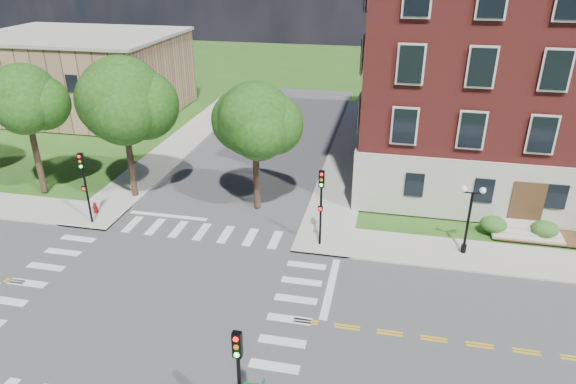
% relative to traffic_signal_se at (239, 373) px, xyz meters
% --- Properties ---
extents(ground, '(160.00, 160.00, 0.00)m').
position_rel_traffic_signal_se_xyz_m(ground, '(-6.88, 6.94, -3.19)').
color(ground, '#285718').
rests_on(ground, ground).
extents(road_ew, '(90.00, 12.00, 0.01)m').
position_rel_traffic_signal_se_xyz_m(road_ew, '(-6.88, 6.94, -3.18)').
color(road_ew, '#3D3D3F').
rests_on(road_ew, ground).
extents(road_ns, '(12.00, 90.00, 0.01)m').
position_rel_traffic_signal_se_xyz_m(road_ns, '(-6.88, 6.94, -3.18)').
color(road_ns, '#3D3D3F').
rests_on(road_ns, ground).
extents(sidewalk_ne, '(34.00, 34.00, 0.12)m').
position_rel_traffic_signal_se_xyz_m(sidewalk_ne, '(8.49, 22.31, -3.13)').
color(sidewalk_ne, '#9E9B93').
rests_on(sidewalk_ne, ground).
extents(sidewalk_nw, '(34.00, 34.00, 0.12)m').
position_rel_traffic_signal_se_xyz_m(sidewalk_nw, '(-22.26, 22.31, -3.13)').
color(sidewalk_nw, '#9E9B93').
rests_on(sidewalk_nw, ground).
extents(crosswalk_east, '(2.20, 10.20, 0.02)m').
position_rel_traffic_signal_se_xyz_m(crosswalk_east, '(0.32, 6.94, -3.19)').
color(crosswalk_east, silver).
rests_on(crosswalk_east, ground).
extents(stop_bar_east, '(0.40, 5.50, 0.00)m').
position_rel_traffic_signal_se_xyz_m(stop_bar_east, '(1.92, 9.94, -3.19)').
color(stop_bar_east, silver).
rests_on(stop_bar_east, ground).
extents(main_building, '(30.60, 22.40, 16.50)m').
position_rel_traffic_signal_se_xyz_m(main_building, '(17.11, 28.93, 5.15)').
color(main_building, '#AAA596').
rests_on(main_building, ground).
extents(secondary_building, '(20.40, 15.40, 8.30)m').
position_rel_traffic_signal_se_xyz_m(secondary_building, '(-28.88, 36.94, 1.09)').
color(secondary_building, '#8A6B4C').
rests_on(secondary_building, ground).
extents(tree_b, '(4.69, 4.69, 9.37)m').
position_rel_traffic_signal_se_xyz_m(tree_b, '(-20.30, 17.27, 3.91)').
color(tree_b, '#322519').
rests_on(tree_b, ground).
extents(tree_c, '(5.88, 5.88, 9.98)m').
position_rel_traffic_signal_se_xyz_m(tree_c, '(-13.47, 18.10, 3.95)').
color(tree_c, '#322519').
rests_on(tree_c, ground).
extents(tree_d, '(4.93, 4.93, 8.75)m').
position_rel_traffic_signal_se_xyz_m(tree_d, '(-4.29, 18.06, 3.19)').
color(tree_d, '#322519').
rests_on(tree_d, ground).
extents(traffic_signal_se, '(0.33, 0.36, 4.80)m').
position_rel_traffic_signal_se_xyz_m(traffic_signal_se, '(0.00, 0.00, 0.00)').
color(traffic_signal_se, black).
rests_on(traffic_signal_se, ground).
extents(traffic_signal_ne, '(0.33, 0.36, 4.80)m').
position_rel_traffic_signal_se_xyz_m(traffic_signal_ne, '(0.70, 14.04, 0.00)').
color(traffic_signal_ne, black).
rests_on(traffic_signal_ne, ground).
extents(traffic_signal_nw, '(0.36, 0.41, 4.80)m').
position_rel_traffic_signal_se_xyz_m(traffic_signal_nw, '(-14.30, 13.71, 0.00)').
color(traffic_signal_nw, black).
rests_on(traffic_signal_nw, ground).
extents(twin_lamp_west, '(1.36, 0.36, 4.23)m').
position_rel_traffic_signal_se_xyz_m(twin_lamp_west, '(9.10, 14.90, -0.66)').
color(twin_lamp_west, black).
rests_on(twin_lamp_west, ground).
extents(fire_hydrant, '(0.35, 0.35, 0.75)m').
position_rel_traffic_signal_se_xyz_m(fire_hydrant, '(-14.79, 15.00, -2.72)').
color(fire_hydrant, maroon).
rests_on(fire_hydrant, ground).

